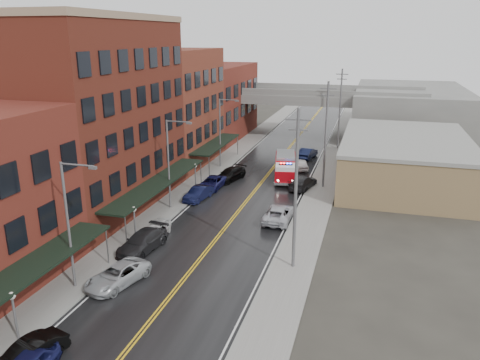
# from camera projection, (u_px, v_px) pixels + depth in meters

# --- Properties ---
(road) EXTENTS (11.00, 160.00, 0.02)m
(road) POSITION_uv_depth(u_px,v_px,m) (251.00, 196.00, 50.77)
(road) COLOR black
(road) RESTS_ON ground
(sidewalk_left) EXTENTS (3.00, 160.00, 0.15)m
(sidewalk_left) POSITION_uv_depth(u_px,v_px,m) (188.00, 189.00, 52.67)
(sidewalk_left) COLOR slate
(sidewalk_left) RESTS_ON ground
(sidewalk_right) EXTENTS (3.00, 160.00, 0.15)m
(sidewalk_right) POSITION_uv_depth(u_px,v_px,m) (318.00, 201.00, 48.83)
(sidewalk_right) COLOR slate
(sidewalk_right) RESTS_ON ground
(curb_left) EXTENTS (0.30, 160.00, 0.15)m
(curb_left) POSITION_uv_depth(u_px,v_px,m) (202.00, 191.00, 52.24)
(curb_left) COLOR gray
(curb_left) RESTS_ON ground
(curb_right) EXTENTS (0.30, 160.00, 0.15)m
(curb_right) POSITION_uv_depth(u_px,v_px,m) (303.00, 200.00, 49.27)
(curb_right) COLOR gray
(curb_right) RESTS_ON ground
(brick_building_b) EXTENTS (9.00, 20.00, 18.00)m
(brick_building_b) POSITION_uv_depth(u_px,v_px,m) (100.00, 118.00, 45.17)
(brick_building_b) COLOR #522315
(brick_building_b) RESTS_ON ground
(brick_building_c) EXTENTS (9.00, 15.00, 15.00)m
(brick_building_c) POSITION_uv_depth(u_px,v_px,m) (174.00, 108.00, 61.68)
(brick_building_c) COLOR brown
(brick_building_c) RESTS_ON ground
(brick_building_far) EXTENTS (9.00, 20.00, 12.00)m
(brick_building_far) POSITION_uv_depth(u_px,v_px,m) (217.00, 102.00, 78.19)
(brick_building_far) COLOR maroon
(brick_building_far) RESTS_ON ground
(tan_building) EXTENTS (14.00, 22.00, 5.00)m
(tan_building) POSITION_uv_depth(u_px,v_px,m) (404.00, 161.00, 55.01)
(tan_building) COLOR olive
(tan_building) RESTS_ON ground
(right_far_block) EXTENTS (18.00, 30.00, 8.00)m
(right_far_block) POSITION_uv_depth(u_px,v_px,m) (409.00, 111.00, 81.57)
(right_far_block) COLOR slate
(right_far_block) RESTS_ON ground
(awning_0) EXTENTS (2.60, 16.00, 3.09)m
(awning_0) POSITION_uv_depth(u_px,v_px,m) (20.00, 275.00, 27.99)
(awning_0) COLOR black
(awning_0) RESTS_ON ground
(awning_1) EXTENTS (2.60, 18.00, 3.09)m
(awning_1) POSITION_uv_depth(u_px,v_px,m) (158.00, 183.00, 45.43)
(awning_1) COLOR black
(awning_1) RESTS_ON ground
(awning_2) EXTENTS (2.60, 13.00, 3.09)m
(awning_2) POSITION_uv_depth(u_px,v_px,m) (216.00, 144.00, 61.49)
(awning_2) COLOR black
(awning_2) RESTS_ON ground
(globe_lamp_0) EXTENTS (0.44, 0.44, 3.12)m
(globe_lamp_0) POSITION_uv_depth(u_px,v_px,m) (13.00, 305.00, 26.07)
(globe_lamp_0) COLOR #59595B
(globe_lamp_0) RESTS_ON ground
(globe_lamp_1) EXTENTS (0.44, 0.44, 3.12)m
(globe_lamp_1) POSITION_uv_depth(u_px,v_px,m) (134.00, 216.00, 38.92)
(globe_lamp_1) COLOR #59595B
(globe_lamp_1) RESTS_ON ground
(globe_lamp_2) EXTENTS (0.44, 0.44, 3.12)m
(globe_lamp_2) POSITION_uv_depth(u_px,v_px,m) (195.00, 171.00, 51.77)
(globe_lamp_2) COLOR #59595B
(globe_lamp_2) RESTS_ON ground
(street_lamp_0) EXTENTS (2.64, 0.22, 9.00)m
(street_lamp_0) POSITION_uv_depth(u_px,v_px,m) (71.00, 218.00, 30.76)
(street_lamp_0) COLOR #59595B
(street_lamp_0) RESTS_ON ground
(street_lamp_1) EXTENTS (2.64, 0.22, 9.00)m
(street_lamp_1) POSITION_uv_depth(u_px,v_px,m) (171.00, 159.00, 45.45)
(street_lamp_1) COLOR #59595B
(street_lamp_1) RESTS_ON ground
(street_lamp_2) EXTENTS (2.64, 0.22, 9.00)m
(street_lamp_2) POSITION_uv_depth(u_px,v_px,m) (222.00, 129.00, 60.13)
(street_lamp_2) COLOR #59595B
(street_lamp_2) RESTS_ON ground
(utility_pole_0) EXTENTS (1.80, 0.24, 12.00)m
(utility_pole_0) POSITION_uv_depth(u_px,v_px,m) (296.00, 188.00, 33.24)
(utility_pole_0) COLOR #59595B
(utility_pole_0) RESTS_ON ground
(utility_pole_1) EXTENTS (1.80, 0.24, 12.00)m
(utility_pole_1) POSITION_uv_depth(u_px,v_px,m) (326.00, 134.00, 51.60)
(utility_pole_1) COLOR #59595B
(utility_pole_1) RESTS_ON ground
(utility_pole_2) EXTENTS (1.80, 0.24, 12.00)m
(utility_pole_2) POSITION_uv_depth(u_px,v_px,m) (340.00, 108.00, 69.96)
(utility_pole_2) COLOR #59595B
(utility_pole_2) RESTS_ON ground
(overpass) EXTENTS (40.00, 10.00, 7.50)m
(overpass) POSITION_uv_depth(u_px,v_px,m) (300.00, 102.00, 78.37)
(overpass) COLOR slate
(overpass) RESTS_ON ground
(fire_truck) EXTENTS (4.22, 8.05, 2.82)m
(fire_truck) POSITION_uv_depth(u_px,v_px,m) (285.00, 166.00, 56.41)
(fire_truck) COLOR #A70710
(fire_truck) RESTS_ON ground
(parked_car_left_1) EXTENTS (2.57, 4.55, 1.42)m
(parked_car_left_1) POSITION_uv_depth(u_px,v_px,m) (28.00, 355.00, 24.43)
(parked_car_left_1) COLOR black
(parked_car_left_1) RESTS_ON ground
(parked_car_left_2) EXTENTS (3.52, 5.43, 1.39)m
(parked_car_left_2) POSITION_uv_depth(u_px,v_px,m) (117.00, 275.00, 32.58)
(parked_car_left_2) COLOR #AEB2B6
(parked_car_left_2) RESTS_ON ground
(parked_car_left_3) EXTENTS (2.81, 5.57, 1.55)m
(parked_car_left_3) POSITION_uv_depth(u_px,v_px,m) (143.00, 242.00, 37.69)
(parked_car_left_3) COLOR black
(parked_car_left_3) RESTS_ON ground
(parked_car_left_4) EXTENTS (2.26, 4.40, 1.43)m
(parked_car_left_4) POSITION_uv_depth(u_px,v_px,m) (157.00, 230.00, 40.07)
(parked_car_left_4) COLOR silver
(parked_car_left_4) RESTS_ON ground
(parked_car_left_5) EXTENTS (2.15, 4.49, 1.42)m
(parked_car_left_5) POSITION_uv_depth(u_px,v_px,m) (198.00, 194.00, 49.31)
(parked_car_left_5) COLOR black
(parked_car_left_5) RESTS_ON ground
(parked_car_left_6) EXTENTS (2.42, 4.88, 1.33)m
(parked_car_left_6) POSITION_uv_depth(u_px,v_px,m) (212.00, 183.00, 53.02)
(parked_car_left_6) COLOR #121343
(parked_car_left_6) RESTS_ON ground
(parked_car_left_7) EXTENTS (3.30, 5.40, 1.46)m
(parked_car_left_7) POSITION_uv_depth(u_px,v_px,m) (230.00, 174.00, 55.98)
(parked_car_left_7) COLOR black
(parked_car_left_7) RESTS_ON ground
(parked_car_right_0) EXTENTS (2.44, 5.26, 1.46)m
(parked_car_right_0) POSITION_uv_depth(u_px,v_px,m) (279.00, 214.00, 43.73)
(parked_car_right_0) COLOR #B3B4BB
(parked_car_right_0) RESTS_ON ground
(parked_car_right_1) EXTENTS (3.08, 5.33, 1.45)m
(parked_car_right_1) POSITION_uv_depth(u_px,v_px,m) (303.00, 182.00, 53.05)
(parked_car_right_1) COLOR #272629
(parked_car_right_1) RESTS_ON ground
(parked_car_right_2) EXTENTS (2.76, 4.46, 1.42)m
(parked_car_right_2) POSITION_uv_depth(u_px,v_px,m) (301.00, 164.00, 60.48)
(parked_car_right_2) COLOR silver
(parked_car_right_2) RESTS_ON ground
(parked_car_right_3) EXTENTS (2.40, 4.86, 1.53)m
(parked_car_right_3) POSITION_uv_depth(u_px,v_px,m) (308.00, 153.00, 65.94)
(parked_car_right_3) COLOR black
(parked_car_right_3) RESTS_ON ground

